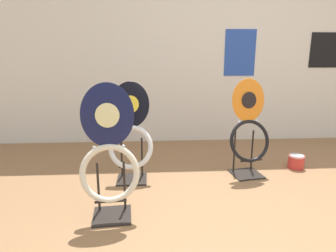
{
  "coord_description": "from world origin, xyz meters",
  "views": [
    {
      "loc": [
        -0.98,
        -1.53,
        1.21
      ],
      "look_at": [
        -0.82,
        1.03,
        0.55
      ],
      "focal_mm": 32.0,
      "sensor_mm": 36.0,
      "label": 1
    }
  ],
  "objects_px": {
    "toilet_seat_display_navy_moon": "(109,162)",
    "toilet_seat_display_orange_sun": "(249,130)",
    "paint_can": "(296,161)",
    "toilet_seat_display_jazz_black": "(131,138)"
  },
  "relations": [
    {
      "from": "toilet_seat_display_jazz_black",
      "to": "toilet_seat_display_orange_sun",
      "type": "xyz_separation_m",
      "value": [
        1.13,
        0.05,
        0.05
      ]
    },
    {
      "from": "toilet_seat_display_jazz_black",
      "to": "toilet_seat_display_navy_moon",
      "type": "bearing_deg",
      "value": -99.55
    },
    {
      "from": "toilet_seat_display_jazz_black",
      "to": "toilet_seat_display_orange_sun",
      "type": "relative_size",
      "value": 0.98
    },
    {
      "from": "toilet_seat_display_jazz_black",
      "to": "toilet_seat_display_navy_moon",
      "type": "relative_size",
      "value": 0.93
    },
    {
      "from": "toilet_seat_display_jazz_black",
      "to": "paint_can",
      "type": "xyz_separation_m",
      "value": [
        1.7,
        0.18,
        -0.33
      ]
    },
    {
      "from": "toilet_seat_display_jazz_black",
      "to": "paint_can",
      "type": "bearing_deg",
      "value": 6.03
    },
    {
      "from": "toilet_seat_display_navy_moon",
      "to": "toilet_seat_display_orange_sun",
      "type": "distance_m",
      "value": 1.43
    },
    {
      "from": "toilet_seat_display_jazz_black",
      "to": "toilet_seat_display_orange_sun",
      "type": "distance_m",
      "value": 1.13
    },
    {
      "from": "toilet_seat_display_navy_moon",
      "to": "paint_can",
      "type": "distance_m",
      "value": 2.03
    },
    {
      "from": "toilet_seat_display_orange_sun",
      "to": "paint_can",
      "type": "distance_m",
      "value": 0.7
    }
  ]
}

